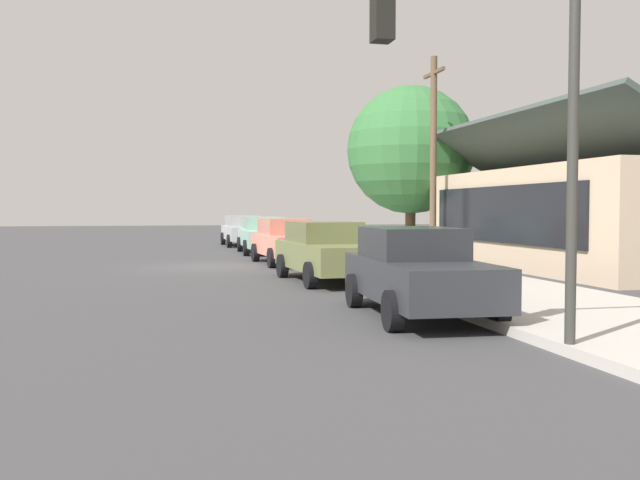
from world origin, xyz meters
TOP-DOWN VIEW (x-y plane):
  - ground_plane at (0.00, 0.00)m, footprint 120.00×120.00m
  - sidewalk_curb at (0.00, 5.60)m, footprint 60.00×4.20m
  - car_silver at (-13.14, 2.68)m, footprint 4.85×2.11m
  - car_seafoam at (-6.76, 2.82)m, footprint 4.91×2.16m
  - car_coral at (-0.74, 2.72)m, footprint 4.80×2.09m
  - car_olive at (5.38, 2.73)m, footprint 4.79×2.25m
  - car_charcoal at (11.60, 2.88)m, footprint 4.58×2.16m
  - storefront_building at (3.11, 11.98)m, footprint 12.40×6.41m
  - shade_tree at (-4.95, 8.93)m, footprint 5.47×5.47m
  - traffic_light_main at (15.28, 2.54)m, footprint 0.37×2.79m
  - utility_pole_wooden at (-0.64, 8.20)m, footprint 1.80×0.24m
  - fire_hydrant_red at (3.13, 4.20)m, footprint 0.22×0.22m

SIDE VIEW (x-z plane):
  - ground_plane at x=0.00m, z-range 0.00..0.00m
  - sidewalk_curb at x=0.00m, z-range 0.00..0.16m
  - fire_hydrant_red at x=3.13m, z-range 0.14..0.85m
  - car_charcoal at x=11.60m, z-range 0.02..1.61m
  - car_coral at x=-0.74m, z-range 0.02..1.61m
  - car_olive at x=5.38m, z-range 0.02..1.61m
  - car_silver at x=-13.14m, z-range 0.02..1.61m
  - car_seafoam at x=-6.76m, z-range 0.02..1.61m
  - storefront_building at x=3.11m, z-range -0.73..4.23m
  - traffic_light_main at x=15.28m, z-range 0.89..6.09m
  - utility_pole_wooden at x=-0.64m, z-range 0.18..7.68m
  - shade_tree at x=-4.95m, z-range 0.85..8.05m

